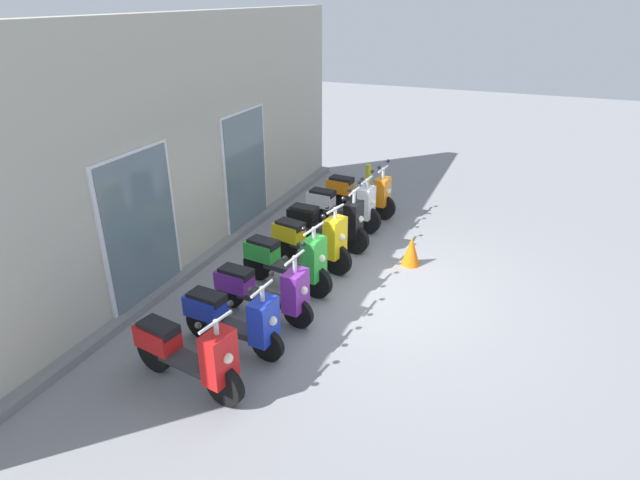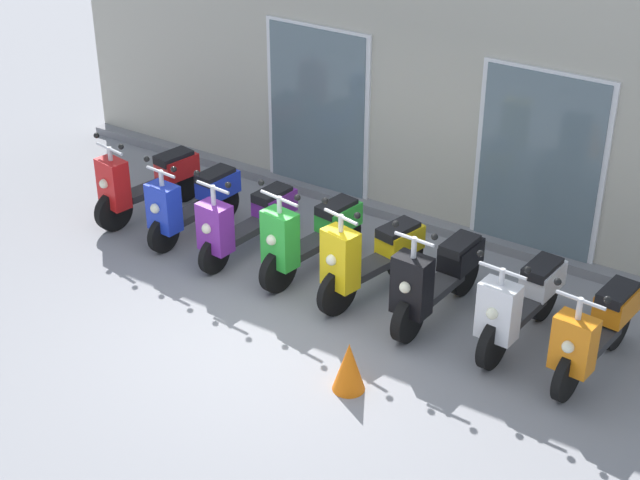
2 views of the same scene
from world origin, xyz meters
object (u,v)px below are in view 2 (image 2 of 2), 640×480
scooter_purple (246,220)px  scooter_white (521,302)px  scooter_red (147,182)px  scooter_orange (596,330)px  scooter_green (310,235)px  scooter_black (436,278)px  scooter_yellow (370,256)px  traffic_cone (349,367)px  scooter_blue (192,201)px

scooter_purple → scooter_white: 3.42m
scooter_red → scooter_purple: scooter_red is taller
scooter_purple → scooter_orange: bearing=-0.2°
scooter_purple → scooter_green: size_ratio=0.99×
scooter_red → scooter_green: size_ratio=1.00×
scooter_black → scooter_orange: bearing=-1.0°
scooter_red → scooter_yellow: size_ratio=1.01×
scooter_purple → scooter_black: scooter_black is taller
scooter_purple → scooter_orange: same height
scooter_yellow → traffic_cone: scooter_yellow is taller
scooter_red → scooter_yellow: (3.36, -0.12, 0.03)m
scooter_yellow → scooter_orange: scooter_yellow is taller
scooter_red → scooter_purple: 1.67m
scooter_yellow → scooter_orange: (2.53, -0.01, -0.02)m
scooter_black → scooter_white: scooter_black is taller
scooter_orange → scooter_white: bearing=174.2°
scooter_red → scooter_green: (2.53, -0.07, 0.02)m
scooter_purple → scooter_white: (3.42, 0.07, 0.02)m
scooter_red → scooter_purple: size_ratio=1.01×
traffic_cone → scooter_white: bearing=57.8°
scooter_green → scooter_yellow: scooter_yellow is taller
scooter_blue → scooter_white: 4.24m
scooter_green → scooter_yellow: size_ratio=1.01×
scooter_yellow → scooter_white: 1.72m
scooter_purple → scooter_yellow: (1.70, -0.01, 0.05)m
scooter_blue → traffic_cone: scooter_blue is taller
scooter_white → traffic_cone: size_ratio=3.16×
scooter_green → scooter_yellow: (0.83, -0.05, 0.01)m
scooter_red → scooter_yellow: 3.36m
scooter_white → scooter_blue: bearing=-179.1°
scooter_green → scooter_orange: scooter_green is taller
scooter_purple → traffic_cone: size_ratio=3.09×
scooter_red → scooter_purple: (1.66, -0.11, -0.01)m
scooter_green → scooter_black: size_ratio=0.98×
traffic_cone → scooter_red: bearing=157.7°
scooter_yellow → scooter_orange: bearing=-0.2°
scooter_yellow → traffic_cone: (0.70, -1.54, -0.25)m
scooter_blue → scooter_purple: (0.82, -0.00, -0.02)m
scooter_blue → scooter_black: size_ratio=0.91×
scooter_red → traffic_cone: 4.39m
scooter_red → scooter_white: size_ratio=0.99×
scooter_black → traffic_cone: bearing=-93.5°
scooter_yellow → scooter_green: bearing=176.5°
scooter_green → scooter_white: (2.55, 0.02, -0.01)m
scooter_purple → scooter_green: (0.87, 0.04, 0.03)m
scooter_yellow → scooter_white: bearing=2.5°
scooter_red → scooter_green: scooter_green is taller
scooter_blue → scooter_green: (1.69, 0.04, 0.02)m
scooter_yellow → scooter_black: 0.80m
scooter_blue → scooter_purple: bearing=-0.0°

